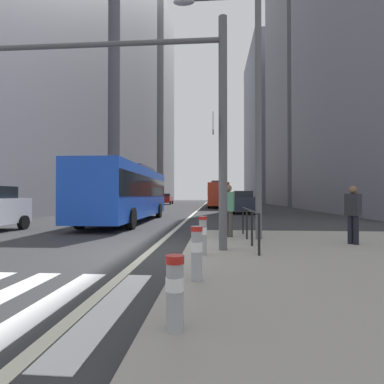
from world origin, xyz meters
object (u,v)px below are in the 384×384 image
(city_bus_blue_oncoming, at_px, (128,191))
(bollard_left, at_px, (197,250))
(city_bus_red_receding, at_px, (219,194))
(bollard_front, at_px, (175,288))
(car_oncoming_mid, at_px, (167,199))
(traffic_signal_gantry, at_px, (130,96))
(city_bus_red_distant, at_px, (221,194))
(car_receding_near, at_px, (243,202))
(pedestrian_walking, at_px, (353,212))
(pedestrian_waiting, at_px, (228,208))
(street_lamp_post, at_px, (258,79))
(bollard_right, at_px, (203,233))

(city_bus_blue_oncoming, distance_m, bollard_left, 13.16)
(city_bus_red_receding, distance_m, bollard_front, 37.16)
(car_oncoming_mid, xyz_separation_m, traffic_signal_gantry, (6.39, -45.62, 3.17))
(city_bus_blue_oncoming, height_order, city_bus_red_distant, same)
(city_bus_red_distant, distance_m, car_oncoming_mid, 13.51)
(city_bus_red_receding, distance_m, car_receding_near, 14.03)
(bollard_front, bearing_deg, pedestrian_walking, 53.06)
(pedestrian_walking, bearing_deg, city_bus_blue_oncoming, 137.51)
(traffic_signal_gantry, bearing_deg, car_receding_near, 75.88)
(pedestrian_waiting, height_order, pedestrian_walking, pedestrian_waiting)
(city_bus_blue_oncoming, bearing_deg, city_bus_red_receding, 76.17)
(traffic_signal_gantry, height_order, bollard_front, traffic_signal_gantry)
(car_oncoming_mid, relative_size, street_lamp_post, 0.55)
(traffic_signal_gantry, relative_size, street_lamp_post, 0.89)
(car_receding_near, xyz_separation_m, pedestrian_waiting, (-2.02, -16.18, 0.14))
(street_lamp_post, height_order, bollard_front, street_lamp_post)
(bollard_front, xyz_separation_m, bollard_right, (0.14, 3.92, 0.07))
(city_bus_blue_oncoming, relative_size, bollard_front, 15.09)
(bollard_right, bearing_deg, traffic_signal_gantry, 160.56)
(city_bus_red_distant, bearing_deg, bollard_right, -91.65)
(car_oncoming_mid, bearing_deg, bollard_left, -80.26)
(traffic_signal_gantry, relative_size, bollard_left, 8.08)
(street_lamp_post, bearing_deg, city_bus_red_distant, 90.09)
(city_bus_blue_oncoming, xyz_separation_m, bollard_left, (4.75, -12.21, -1.20))
(city_bus_red_receding, distance_m, city_bus_red_distant, 22.23)
(city_bus_red_receding, xyz_separation_m, city_bus_red_distant, (0.68, 22.22, -0.00))
(city_bus_red_receding, bearing_deg, city_bus_blue_oncoming, -103.83)
(traffic_signal_gantry, relative_size, pedestrian_waiting, 4.07)
(city_bus_red_distant, bearing_deg, pedestrian_walking, -87.20)
(pedestrian_waiting, bearing_deg, city_bus_red_distant, 89.05)
(city_bus_red_distant, relative_size, car_oncoming_mid, 2.65)
(bollard_front, height_order, bollard_right, bollard_right)
(bollard_left, relative_size, bollard_right, 0.98)
(city_bus_blue_oncoming, relative_size, pedestrian_walking, 6.96)
(city_bus_red_receding, relative_size, car_receding_near, 2.51)
(street_lamp_post, relative_size, bollard_right, 8.87)
(bollard_front, bearing_deg, car_receding_near, 82.91)
(city_bus_red_receding, bearing_deg, bollard_right, -91.58)
(car_oncoming_mid, relative_size, bollard_left, 4.95)
(city_bus_red_distant, xyz_separation_m, traffic_signal_gantry, (-3.53, -54.74, 2.32))
(street_lamp_post, distance_m, bollard_front, 8.31)
(city_bus_blue_oncoming, bearing_deg, car_receding_near, 50.75)
(city_bus_blue_oncoming, distance_m, bollard_front, 14.83)
(city_bus_red_distant, distance_m, bollard_right, 55.46)
(city_bus_red_distant, distance_m, bollard_left, 57.56)
(traffic_signal_gantry, height_order, street_lamp_post, street_lamp_post)
(street_lamp_post, height_order, bollard_right, street_lamp_post)
(city_bus_red_receding, distance_m, traffic_signal_gantry, 32.72)
(city_bus_red_distant, xyz_separation_m, car_receding_near, (1.15, -36.11, -0.85))
(bollard_right, bearing_deg, bollard_left, -90.60)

